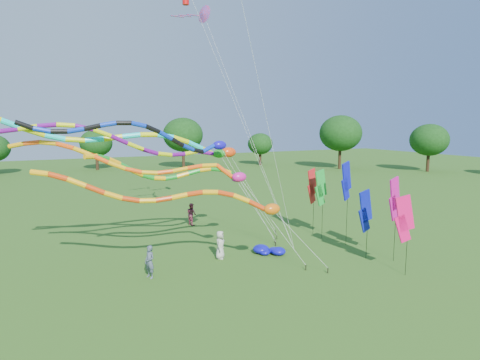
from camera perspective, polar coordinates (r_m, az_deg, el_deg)
name	(u,v)px	position (r m, az deg, el deg)	size (l,w,h in m)	color
ground	(297,285)	(20.32, 8.09, -14.56)	(160.00, 160.00, 0.00)	#255516
tree_ring	(294,166)	(20.58, 7.63, 1.96)	(112.82, 117.87, 9.67)	#382314
tube_kite_red	(189,198)	(19.76, -7.28, -2.51)	(13.37, 4.15, 6.28)	black
tube_kite_orange	(157,165)	(20.22, -11.77, 2.08)	(13.46, 4.72, 7.58)	black
tube_kite_purple	(141,144)	(22.38, -13.97, 4.97)	(15.66, 1.07, 8.44)	black
tube_kite_blue	(158,138)	(20.86, -11.58, 5.88)	(13.79, 1.76, 8.48)	black
tube_kite_cyan	(154,143)	(23.08, -12.10, 5.24)	(16.68, 1.99, 8.93)	black
tube_kite_green	(192,173)	(22.66, -6.83, 1.01)	(12.01, 2.63, 6.88)	black
delta_kite_high_c	(203,14)	(28.61, -5.24, 22.46)	(5.43, 7.17, 16.29)	black
banner_pole_magenta_a	(404,219)	(22.01, 22.31, -5.14)	(1.14, 0.39, 4.25)	black
banner_pole_red	(312,186)	(28.14, 10.23, -0.88)	(1.11, 0.50, 4.74)	black
banner_pole_green	(321,188)	(27.32, 11.40, -1.11)	(1.16, 0.29, 4.77)	black
banner_pole_blue_a	(365,211)	(23.89, 17.39, -4.24)	(1.16, 0.23, 4.11)	black
banner_pole_blue_b	(346,181)	(26.02, 14.87, -0.18)	(1.12, 0.46, 5.45)	black
banner_pole_magenta_b	(394,199)	(23.82, 21.12, -2.54)	(1.15, 0.36, 4.90)	black
blue_nylon_heap	(268,249)	(24.75, 4.06, -9.75)	(1.68, 1.26, 0.46)	#0E0DB4
person_a	(220,245)	(23.50, -2.85, -9.19)	(0.80, 0.52, 1.64)	#B8B5A6
person_b	(150,262)	(21.19, -12.73, -11.28)	(0.61, 0.40, 1.68)	#465162
person_c	(191,214)	(31.20, -6.92, -4.83)	(0.83, 0.65, 1.71)	#893145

